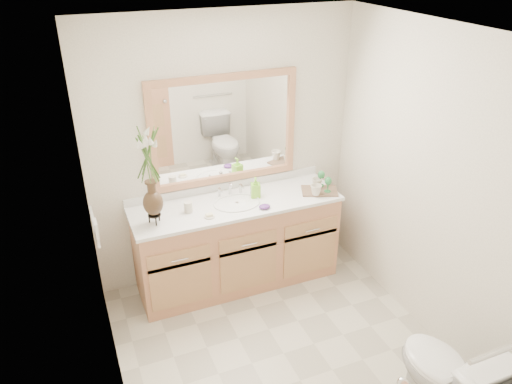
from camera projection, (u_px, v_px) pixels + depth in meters
name	position (u px, v px, depth m)	size (l,w,h in m)	color
floor	(284.00, 353.00, 3.88)	(2.60, 2.60, 0.00)	beige
ceiling	(295.00, 35.00, 2.78)	(2.40, 2.60, 0.02)	white
wall_back	(224.00, 151.00, 4.40)	(2.40, 0.02, 2.40)	white
wall_front	(413.00, 355.00, 2.26)	(2.40, 0.02, 2.40)	white
wall_left	(104.00, 260.00, 2.92)	(0.02, 2.60, 2.40)	white
wall_right	(433.00, 189.00, 3.73)	(0.02, 2.60, 2.40)	white
vanity	(237.00, 244.00, 4.53)	(1.80, 0.55, 0.80)	tan
counter	(236.00, 204.00, 4.34)	(1.84, 0.57, 0.03)	white
sink	(237.00, 209.00, 4.34)	(0.38, 0.34, 0.23)	white
mirror	(224.00, 130.00, 4.28)	(1.32, 0.04, 0.97)	white
switch_plate	(96.00, 228.00, 3.65)	(0.02, 0.12, 0.12)	white
grab_bar	(510.00, 347.00, 2.64)	(0.03, 0.03, 0.55)	silver
toilet	(445.00, 379.00, 3.19)	(0.42, 0.75, 0.74)	white
flower_vase	(149.00, 163.00, 3.78)	(0.19, 0.19, 0.77)	black
tumbler	(188.00, 207.00, 4.16)	(0.07, 0.07, 0.09)	beige
soap_dish	(209.00, 216.00, 4.10)	(0.09, 0.09, 0.03)	beige
soap_bottle	(255.00, 188.00, 4.39)	(0.08, 0.08, 0.17)	#82D933
purple_dish	(265.00, 207.00, 4.22)	(0.10, 0.08, 0.04)	#572878
tray	(319.00, 191.00, 4.51)	(0.32, 0.21, 0.02)	brown
mug_left	(316.00, 190.00, 4.40)	(0.10, 0.09, 0.10)	beige
mug_right	(317.00, 183.00, 4.53)	(0.10, 0.09, 0.10)	beige
goblet_front	(328.00, 182.00, 4.44)	(0.06, 0.06, 0.14)	#287A3D
goblet_back	(321.00, 176.00, 4.54)	(0.07, 0.07, 0.15)	#287A3D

